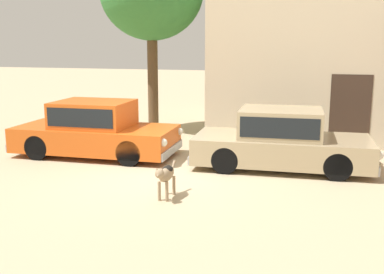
{
  "coord_description": "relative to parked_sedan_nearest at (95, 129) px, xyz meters",
  "views": [
    {
      "loc": [
        3.49,
        -9.49,
        2.95
      ],
      "look_at": [
        0.73,
        0.2,
        0.9
      ],
      "focal_mm": 43.33,
      "sensor_mm": 36.0,
      "label": 1
    }
  ],
  "objects": [
    {
      "name": "parked_sedan_second",
      "position": [
        4.87,
        0.08,
        -0.01
      ],
      "size": [
        4.35,
        2.02,
        1.43
      ],
      "rotation": [
        0.0,
        0.0,
        0.05
      ],
      "color": "tan",
      "rests_on": "ground_plane"
    },
    {
      "name": "parked_sedan_nearest",
      "position": [
        0.0,
        0.0,
        0.0
      ],
      "size": [
        4.39,
        1.97,
        1.46
      ],
      "rotation": [
        0.0,
        0.0,
        0.03
      ],
      "color": "#D15619",
      "rests_on": "ground_plane"
    },
    {
      "name": "ground_plane",
      "position": [
        2.28,
        -1.41,
        -0.72
      ],
      "size": [
        80.0,
        80.0,
        0.0
      ],
      "primitive_type": "plane",
      "color": "tan"
    },
    {
      "name": "stray_dog_spotted",
      "position": [
        2.95,
        -2.8,
        -0.24
      ],
      "size": [
        0.22,
        1.0,
        0.7
      ],
      "rotation": [
        0.0,
        0.0,
        4.69
      ],
      "color": "#997F60",
      "rests_on": "ground_plane"
    }
  ]
}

